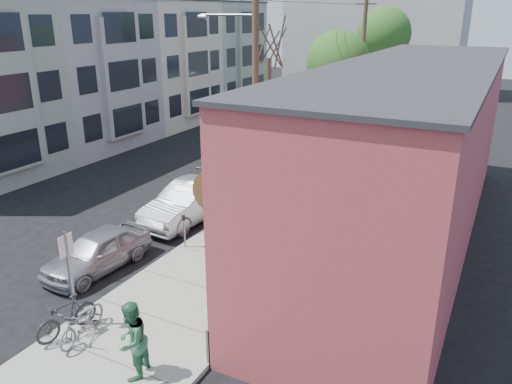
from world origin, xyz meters
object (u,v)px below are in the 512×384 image
at_px(utility_pole_near, 254,84).
at_px(car_0, 97,251).
at_px(patron_green, 132,341).
at_px(tree_leafy_far, 384,34).
at_px(car_2, 249,164).
at_px(tree_leafy_mid, 338,63).
at_px(car_4, 329,122).
at_px(parking_meter_far, 284,163).
at_px(bus, 322,94).
at_px(parking_meter_near, 184,226).
at_px(car_1, 190,202).
at_px(patio_chair_a, 219,310).
at_px(parked_bike_b, 82,321).
at_px(car_3, 300,141).
at_px(patio_chair_b, 249,288).
at_px(parked_bike_a, 66,317).
at_px(sign_post, 69,270).
at_px(patron_grey, 246,264).
at_px(tree_bare, 268,132).
at_px(cyclist, 263,213).

distance_m(utility_pole_near, car_0, 9.32).
bearing_deg(utility_pole_near, patron_green, -76.58).
relative_size(tree_leafy_far, car_2, 1.46).
relative_size(tree_leafy_mid, car_4, 1.42).
distance_m(patron_green, car_4, 26.86).
bearing_deg(car_0, parking_meter_far, 84.78).
relative_size(car_2, car_4, 1.16).
bearing_deg(car_2, bus, 103.50).
xyz_separation_m(parking_meter_near, car_1, (-1.45, 2.47, -0.17)).
relative_size(patio_chair_a, parked_bike_b, 0.48).
bearing_deg(car_3, patio_chair_b, -67.58).
height_order(patio_chair_b, parked_bike_a, parked_bike_a).
height_order(patio_chair_a, bus, bus).
height_order(sign_post, patio_chair_a, sign_post).
bearing_deg(patron_grey, patron_green, -29.72).
height_order(parked_bike_a, car_2, car_2).
height_order(patio_chair_b, patron_grey, patron_grey).
relative_size(tree_bare, car_1, 1.27).
bearing_deg(patron_grey, car_3, 174.84).
xyz_separation_m(sign_post, patio_chair_a, (3.52, 1.79, -1.24)).
relative_size(patio_chair_a, patio_chair_b, 1.00).
bearing_deg(tree_bare, car_1, -120.83).
relative_size(sign_post, parked_bike_a, 1.57).
xyz_separation_m(parked_bike_a, bus, (-4.95, 33.22, 0.88)).
xyz_separation_m(tree_bare, parked_bike_a, (-0.30, -11.60, -2.61)).
relative_size(sign_post, bus, 0.25).
distance_m(tree_leafy_mid, car_4, 7.24).
height_order(parking_meter_far, utility_pole_near, utility_pole_near).
bearing_deg(car_2, utility_pole_near, -53.45).
height_order(parking_meter_far, car_3, car_3).
relative_size(tree_bare, patron_green, 3.23).
bearing_deg(patio_chair_b, patron_grey, 128.56).
relative_size(parked_bike_a, parked_bike_b, 0.98).
bearing_deg(tree_bare, parked_bike_b, -89.22).
distance_m(tree_leafy_far, cyclist, 24.32).
height_order(tree_bare, car_3, tree_bare).
height_order(parking_meter_far, tree_bare, tree_bare).
relative_size(tree_leafy_far, cyclist, 4.59).
xyz_separation_m(tree_leafy_mid, car_0, (-2.35, -17.60, -4.79)).
xyz_separation_m(patio_chair_b, car_0, (-5.61, -0.34, 0.09)).
distance_m(patio_chair_b, car_3, 17.50).
bearing_deg(tree_leafy_mid, tree_leafy_far, 90.00).
relative_size(tree_bare, car_0, 1.57).
distance_m(sign_post, car_4, 25.67).
distance_m(tree_leafy_far, patron_green, 32.58).
distance_m(sign_post, car_0, 3.60).
height_order(utility_pole_near, patron_grey, utility_pole_near).
bearing_deg(parked_bike_a, sign_post, 119.77).
relative_size(utility_pole_near, car_0, 2.49).
height_order(utility_pole_near, patio_chair_b, utility_pole_near).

